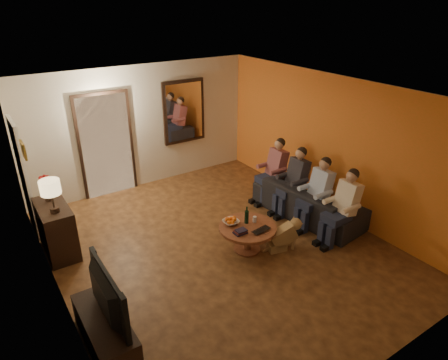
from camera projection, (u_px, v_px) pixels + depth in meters
floor at (219, 247)px, 6.72m from camera, size 5.00×6.00×0.01m
ceiling at (218, 93)px, 5.62m from camera, size 5.00×6.00×0.01m
back_wall at (142, 127)px, 8.43m from camera, size 5.00×0.02×2.60m
front_wall at (385, 283)px, 3.91m from camera, size 5.00×0.02×2.60m
left_wall at (49, 224)px, 4.92m from camera, size 0.02×6.00×2.60m
right_wall at (331, 146)px, 7.42m from camera, size 0.02×6.00×2.60m
orange_accent at (331, 146)px, 7.42m from camera, size 0.01×6.00×2.60m
kitchen_doorway at (106, 146)px, 8.12m from camera, size 1.00×0.06×2.10m
door_trim at (107, 146)px, 8.12m from camera, size 1.12×0.04×2.22m
fridge_glimpse at (119, 151)px, 8.32m from camera, size 0.45×0.03×1.70m
mirror_frame at (184, 112)px, 8.82m from camera, size 1.00×0.05×1.40m
mirror_glass at (185, 112)px, 8.79m from camera, size 0.86×0.02×1.26m
white_door at (24, 178)px, 6.79m from camera, size 0.06×0.85×2.04m
framed_art at (23, 150)px, 5.68m from camera, size 0.03×0.28×0.24m
art_canvas at (25, 150)px, 5.69m from camera, size 0.01×0.22×0.18m
dresser at (57, 229)px, 6.43m from camera, size 0.45×0.96×0.85m
table_lamp at (52, 196)px, 5.97m from camera, size 0.30×0.30×0.54m
flower_vase at (46, 188)px, 6.32m from camera, size 0.14×0.14×0.44m
tv_stand at (105, 331)px, 4.78m from camera, size 0.45×1.24×0.41m
tv at (100, 297)px, 4.55m from camera, size 1.12×0.15×0.64m
sofa at (308, 201)px, 7.53m from camera, size 2.24×1.08×0.63m
person_a at (344, 209)px, 6.68m from camera, size 0.60×0.40×1.20m
person_b at (318, 195)px, 7.13m from camera, size 0.60×0.40×1.20m
person_c at (295, 183)px, 7.59m from camera, size 0.60×0.40×1.20m
person_d at (274, 172)px, 8.04m from camera, size 0.60×0.40×1.20m
dog at (283, 235)px, 6.55m from camera, size 0.60×0.37×0.56m
coffee_table at (247, 238)px, 6.56m from camera, size 1.13×1.13×0.45m
bowl at (231, 222)px, 6.52m from camera, size 0.26×0.26×0.06m
oranges at (231, 218)px, 6.49m from camera, size 0.20×0.20×0.08m
wine_bottle at (247, 215)px, 6.50m from camera, size 0.07×0.07×0.31m
wine_glass at (255, 219)px, 6.57m from camera, size 0.06×0.06×0.10m
book_stack at (240, 231)px, 6.26m from camera, size 0.20×0.15×0.07m
laptop at (263, 232)px, 6.29m from camera, size 0.35×0.25×0.03m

